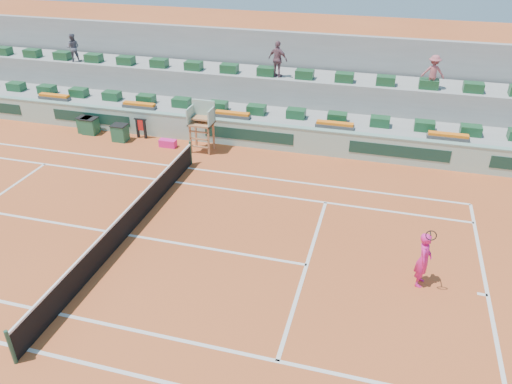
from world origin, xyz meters
TOP-DOWN VIEW (x-y plane):
  - ground at (0.00, 0.00)m, footprint 90.00×90.00m
  - seating_tier_lower at (0.00, 10.70)m, footprint 36.00×4.00m
  - seating_tier_upper at (0.00, 12.30)m, footprint 36.00×2.40m
  - stadium_back_wall at (0.00, 13.90)m, footprint 36.00×0.40m
  - player_bag at (-1.80, 7.38)m, footprint 0.83×0.37m
  - spectator_left at (-9.10, 11.53)m, footprint 0.89×0.79m
  - spectator_mid at (2.61, 11.61)m, footprint 1.14×0.72m
  - spectator_right at (10.11, 11.64)m, footprint 1.06×0.63m
  - court_lines at (0.00, 0.00)m, footprint 23.89×11.09m
  - tennis_net at (0.00, 0.00)m, footprint 0.10×11.97m
  - advertising_hoarding at (0.02, 8.50)m, footprint 36.00×0.34m
  - umpire_chair at (0.00, 7.50)m, footprint 1.10×0.90m
  - seat_row_lower at (0.00, 9.80)m, footprint 32.90×0.60m
  - seat_row_upper at (0.00, 11.70)m, footprint 32.90×0.60m
  - flower_planters at (-1.50, 9.00)m, footprint 26.80×0.36m
  - drink_cooler_a at (-4.37, 7.44)m, footprint 0.74×0.64m
  - drink_cooler_b at (-6.31, 7.86)m, footprint 0.78×0.67m
  - drink_cooler_c at (-6.60, 7.92)m, footprint 0.72×0.62m
  - towel_rack at (-3.50, 8.03)m, footprint 0.66×0.11m
  - tennis_player at (9.90, 0.04)m, footprint 0.53×0.92m

SIDE VIEW (x-z plane):
  - ground at x=0.00m, z-range 0.00..0.00m
  - court_lines at x=0.00m, z-range 0.00..0.01m
  - player_bag at x=-1.80m, z-range 0.00..0.37m
  - drink_cooler_c at x=-6.60m, z-range 0.00..0.84m
  - drink_cooler_a at x=-4.37m, z-range 0.00..0.84m
  - drink_cooler_b at x=-6.31m, z-range 0.00..0.84m
  - tennis_net at x=0.00m, z-range -0.02..1.08m
  - seating_tier_lower at x=0.00m, z-range 0.00..1.20m
  - towel_rack at x=-3.50m, z-range 0.09..1.12m
  - advertising_hoarding at x=0.02m, z-range 0.00..1.26m
  - tennis_player at x=9.90m, z-range -0.22..2.05m
  - seating_tier_upper at x=0.00m, z-range 0.00..2.60m
  - flower_planters at x=-1.50m, z-range 1.19..1.47m
  - seat_row_lower at x=0.00m, z-range 1.20..1.64m
  - umpire_chair at x=0.00m, z-range 0.34..2.74m
  - stadium_back_wall at x=0.00m, z-range 0.00..4.40m
  - seat_row_upper at x=0.00m, z-range 2.60..3.04m
  - spectator_left at x=-9.10m, z-range 2.60..4.12m
  - spectator_right at x=10.11m, z-range 2.60..4.21m
  - spectator_mid at x=2.61m, z-range 2.60..4.40m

